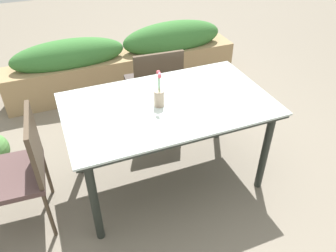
{
  "coord_description": "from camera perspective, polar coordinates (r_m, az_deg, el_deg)",
  "views": [
    {
      "loc": [
        -0.68,
        -1.94,
        2.09
      ],
      "look_at": [
        0.09,
        -0.02,
        0.56
      ],
      "focal_mm": 35.65,
      "sensor_mm": 36.0,
      "label": 1
    }
  ],
  "objects": [
    {
      "name": "chair_end_left",
      "position": [
        2.5,
        -24.27,
        -6.53
      ],
      "size": [
        0.5,
        0.5,
        0.89
      ],
      "rotation": [
        0.0,
        0.0,
        1.51
      ],
      "color": "#4F3836",
      "rests_on": "ground"
    },
    {
      "name": "dining_table",
      "position": [
        2.5,
        -0.0,
        2.39
      ],
      "size": [
        1.52,
        0.91,
        0.77
      ],
      "color": "silver",
      "rests_on": "ground"
    },
    {
      "name": "planter_box",
      "position": [
        4.08,
        -7.31,
        10.98
      ],
      "size": [
        2.76,
        0.38,
        0.75
      ],
      "color": "#9E7F56",
      "rests_on": "ground"
    },
    {
      "name": "ground_plane",
      "position": [
        2.93,
        -1.79,
        -9.03
      ],
      "size": [
        12.0,
        12.0,
        0.0
      ],
      "primitive_type": "plane",
      "color": "#756B5B"
    },
    {
      "name": "chair_far_side",
      "position": [
        3.29,
        -2.27,
        7.47
      ],
      "size": [
        0.52,
        0.52,
        0.86
      ],
      "rotation": [
        0.0,
        0.0,
        -0.06
      ],
      "color": "#423834",
      "rests_on": "ground"
    },
    {
      "name": "flower_vase",
      "position": [
        2.38,
        -1.54,
        5.14
      ],
      "size": [
        0.07,
        0.07,
        0.28
      ],
      "color": "tan",
      "rests_on": "dining_table"
    }
  ]
}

